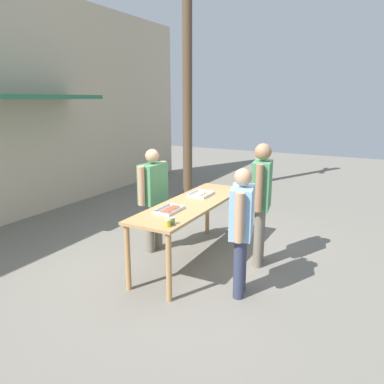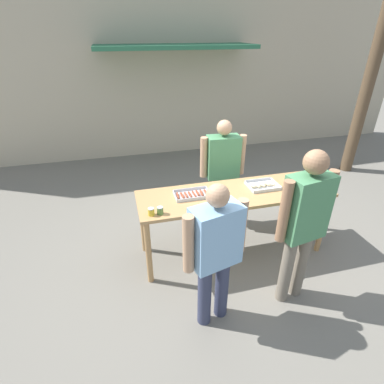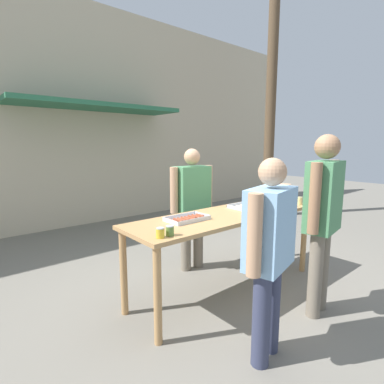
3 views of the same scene
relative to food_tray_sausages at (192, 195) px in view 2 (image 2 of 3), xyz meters
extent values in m
plane|color=slate|center=(0.54, -0.06, -0.93)|extent=(24.00, 24.00, 0.00)
cube|color=beige|center=(0.54, 3.94, 1.32)|extent=(12.00, 0.12, 4.50)
cube|color=#2D704C|center=(0.54, 3.39, 1.47)|extent=(3.20, 1.00, 0.08)
cube|color=tan|center=(0.54, -0.06, -0.03)|extent=(2.44, 0.73, 0.04)
cylinder|color=tan|center=(-0.61, -0.36, -0.49)|extent=(0.07, 0.07, 0.87)
cylinder|color=tan|center=(1.70, -0.36, -0.49)|extent=(0.07, 0.07, 0.87)
cylinder|color=tan|center=(-0.61, 0.24, -0.49)|extent=(0.07, 0.07, 0.87)
cylinder|color=tan|center=(1.70, 0.24, -0.49)|extent=(0.07, 0.07, 0.87)
cube|color=silver|center=(0.00, 0.00, -0.01)|extent=(0.43, 0.26, 0.01)
cube|color=silver|center=(0.00, -0.13, 0.01)|extent=(0.43, 0.01, 0.03)
cube|color=silver|center=(0.00, 0.13, 0.01)|extent=(0.43, 0.01, 0.03)
cube|color=silver|center=(-0.21, 0.00, 0.01)|extent=(0.01, 0.26, 0.03)
cube|color=silver|center=(0.21, 0.00, 0.01)|extent=(0.01, 0.26, 0.03)
cylinder|color=brown|center=(-0.18, 0.00, 0.01)|extent=(0.03, 0.15, 0.02)
cylinder|color=brown|center=(-0.12, -0.01, 0.01)|extent=(0.04, 0.13, 0.03)
cylinder|color=brown|center=(-0.08, 0.00, 0.01)|extent=(0.03, 0.12, 0.02)
cylinder|color=brown|center=(-0.03, 0.00, 0.01)|extent=(0.03, 0.12, 0.03)
cylinder|color=brown|center=(0.03, 0.00, 0.01)|extent=(0.03, 0.14, 0.02)
cylinder|color=brown|center=(0.07, 0.01, 0.01)|extent=(0.03, 0.12, 0.03)
cylinder|color=brown|center=(0.12, 0.00, 0.01)|extent=(0.04, 0.14, 0.03)
cylinder|color=brown|center=(0.18, 0.00, 0.01)|extent=(0.03, 0.11, 0.03)
cube|color=silver|center=(0.95, 0.00, -0.01)|extent=(0.39, 0.31, 0.01)
cube|color=silver|center=(0.95, -0.15, 0.01)|extent=(0.39, 0.01, 0.03)
cube|color=silver|center=(0.95, 0.15, 0.01)|extent=(0.39, 0.01, 0.03)
cube|color=silver|center=(0.76, 0.00, 0.01)|extent=(0.01, 0.31, 0.03)
cube|color=silver|center=(1.14, 0.00, 0.01)|extent=(0.01, 0.31, 0.03)
ellipsoid|color=beige|center=(0.80, 0.00, 0.02)|extent=(0.07, 0.11, 0.04)
ellipsoid|color=beige|center=(0.88, -0.01, 0.02)|extent=(0.06, 0.11, 0.05)
ellipsoid|color=beige|center=(0.95, -0.01, 0.02)|extent=(0.06, 0.10, 0.04)
ellipsoid|color=beige|center=(1.02, 0.00, 0.02)|extent=(0.07, 0.11, 0.05)
ellipsoid|color=beige|center=(1.09, -0.01, 0.01)|extent=(0.05, 0.10, 0.04)
cylinder|color=gold|center=(-0.54, -0.31, 0.03)|extent=(0.07, 0.07, 0.08)
cylinder|color=#B2B2B7|center=(-0.54, -0.31, 0.07)|extent=(0.07, 0.07, 0.01)
cylinder|color=#567A38|center=(-0.44, -0.31, 0.03)|extent=(0.07, 0.07, 0.08)
cylinder|color=#B2B2B7|center=(-0.44, -0.31, 0.07)|extent=(0.07, 0.07, 0.01)
cylinder|color=#DBC67A|center=(1.63, -0.30, 0.04)|extent=(0.08, 0.08, 0.10)
cylinder|color=#756B5B|center=(0.53, 0.68, -0.54)|extent=(0.14, 0.14, 0.78)
cylinder|color=#756B5B|center=(0.74, 0.66, -0.54)|extent=(0.14, 0.14, 0.78)
cube|color=#478456|center=(0.63, 0.67, 0.17)|extent=(0.48, 0.28, 0.62)
sphere|color=tan|center=(0.63, 0.67, 0.60)|extent=(0.21, 0.21, 0.21)
cylinder|color=tan|center=(0.35, 0.69, 0.18)|extent=(0.10, 0.10, 0.59)
cylinder|color=tan|center=(0.91, 0.65, 0.18)|extent=(0.10, 0.10, 0.59)
cylinder|color=#333851|center=(0.05, -1.02, -0.55)|extent=(0.14, 0.14, 0.76)
cylinder|color=#333851|center=(-0.15, -1.07, -0.55)|extent=(0.14, 0.14, 0.76)
cube|color=#84B2DB|center=(-0.05, -1.04, 0.14)|extent=(0.51, 0.36, 0.60)
sphere|color=tan|center=(-0.05, -1.04, 0.56)|extent=(0.21, 0.21, 0.21)
cylinder|color=tan|center=(0.22, -0.97, 0.15)|extent=(0.10, 0.10, 0.57)
cylinder|color=tan|center=(-0.32, -1.11, 0.15)|extent=(0.10, 0.10, 0.57)
cylinder|color=#756B5B|center=(0.99, -0.96, -0.50)|extent=(0.13, 0.13, 0.85)
cylinder|color=#756B5B|center=(0.80, -1.00, -0.50)|extent=(0.13, 0.13, 0.85)
cube|color=#478456|center=(0.89, -0.98, 0.27)|extent=(0.48, 0.32, 0.68)
sphere|color=#936B4C|center=(0.89, -0.98, 0.74)|extent=(0.23, 0.23, 0.23)
cylinder|color=#936B4C|center=(1.16, -0.93, 0.28)|extent=(0.10, 0.10, 0.64)
cylinder|color=#936B4C|center=(0.63, -1.03, 0.28)|extent=(0.10, 0.10, 0.64)
camera|label=1|loc=(-4.08, -2.50, 1.45)|focal=35.00mm
camera|label=2|loc=(-0.80, -3.09, 1.79)|focal=28.00mm
camera|label=3|loc=(-1.89, -2.32, 0.76)|focal=28.00mm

